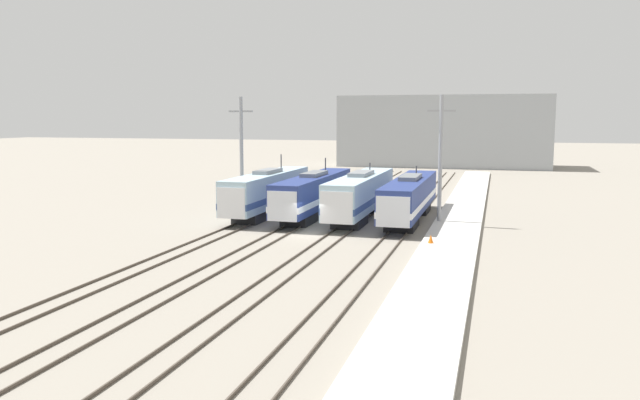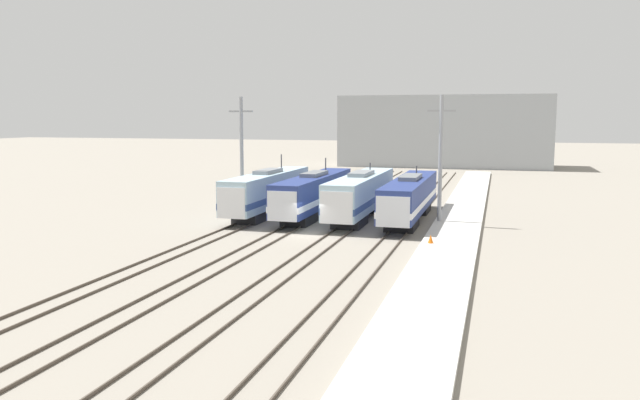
% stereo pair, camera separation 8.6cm
% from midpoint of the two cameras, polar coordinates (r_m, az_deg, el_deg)
% --- Properties ---
extents(ground_plane, '(400.00, 400.00, 0.00)m').
position_cam_midpoint_polar(ground_plane, '(49.71, -1.12, -3.20)').
color(ground_plane, gray).
extents(rail_pair_far_left, '(1.51, 120.00, 0.15)m').
position_cam_midpoint_polar(rail_pair_far_left, '(52.05, -8.27, -2.70)').
color(rail_pair_far_left, '#4C4238').
rests_on(rail_pair_far_left, ground_plane).
extents(rail_pair_center_left, '(1.51, 120.00, 0.15)m').
position_cam_midpoint_polar(rail_pair_center_left, '(50.39, -3.58, -2.98)').
color(rail_pair_center_left, '#4C4238').
rests_on(rail_pair_center_left, ground_plane).
extents(rail_pair_center_right, '(1.51, 120.00, 0.15)m').
position_cam_midpoint_polar(rail_pair_center_right, '(49.09, 1.40, -3.25)').
color(rail_pair_center_right, '#4C4238').
rests_on(rail_pair_center_right, ground_plane).
extents(rail_pair_far_right, '(1.51, 120.00, 0.15)m').
position_cam_midpoint_polar(rail_pair_far_right, '(48.18, 6.61, -3.50)').
color(rail_pair_far_right, '#4C4238').
rests_on(rail_pair_far_right, ground_plane).
extents(locomotive_far_left, '(2.75, 17.41, 5.58)m').
position_cam_midpoint_polar(locomotive_far_left, '(59.46, -4.98, 0.73)').
color(locomotive_far_left, '#232326').
rests_on(locomotive_far_left, ground_plane).
extents(locomotive_center_left, '(2.76, 18.34, 5.28)m').
position_cam_midpoint_polar(locomotive_center_left, '(58.26, -0.74, 0.54)').
color(locomotive_center_left, black).
rests_on(locomotive_center_left, ground_plane).
extents(locomotive_center_right, '(2.91, 18.41, 4.86)m').
position_cam_midpoint_polar(locomotive_center_right, '(57.25, 3.62, 0.47)').
color(locomotive_center_right, '#232326').
rests_on(locomotive_center_right, ground_plane).
extents(locomotive_far_right, '(2.87, 19.25, 4.62)m').
position_cam_midpoint_polar(locomotive_far_right, '(56.58, 8.11, 0.21)').
color(locomotive_far_right, black).
rests_on(locomotive_far_right, ground_plane).
extents(catenary_tower_left, '(2.38, 0.35, 11.19)m').
position_cam_midpoint_polar(catenary_tower_left, '(59.14, -7.23, 4.10)').
color(catenary_tower_left, gray).
rests_on(catenary_tower_left, ground_plane).
extents(catenary_tower_right, '(2.38, 0.35, 11.19)m').
position_cam_midpoint_polar(catenary_tower_right, '(54.60, 10.90, 3.74)').
color(catenary_tower_right, gray).
rests_on(catenary_tower_right, ground_plane).
extents(platform, '(4.00, 120.00, 0.36)m').
position_cam_midpoint_polar(platform, '(47.67, 11.87, -3.61)').
color(platform, beige).
rests_on(platform, ground_plane).
extents(traffic_cone, '(0.40, 0.40, 0.60)m').
position_cam_midpoint_polar(traffic_cone, '(45.32, 10.04, -3.52)').
color(traffic_cone, orange).
rests_on(traffic_cone, platform).
extents(depot_building, '(38.84, 14.44, 13.35)m').
position_cam_midpoint_polar(depot_building, '(122.48, 11.24, 6.19)').
color(depot_building, '#9EA3A8').
rests_on(depot_building, ground_plane).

